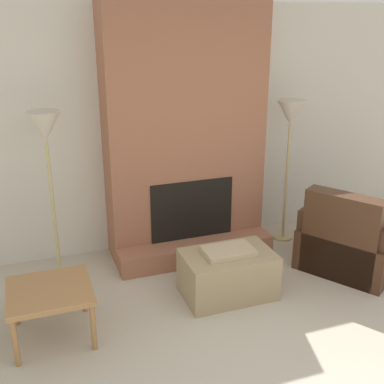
# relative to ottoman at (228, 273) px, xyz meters

# --- Properties ---
(wall_back) EXTENTS (6.91, 0.06, 2.60)m
(wall_back) POSITION_rel_ottoman_xyz_m (-0.04, 1.33, 1.08)
(wall_back) COLOR beige
(wall_back) RESTS_ON ground_plane
(fireplace) EXTENTS (1.66, 0.73, 2.60)m
(fireplace) POSITION_rel_ottoman_xyz_m (-0.04, 1.06, 1.01)
(fireplace) COLOR #935B42
(fireplace) RESTS_ON ground_plane
(ottoman) EXTENTS (0.83, 0.53, 0.48)m
(ottoman) POSITION_rel_ottoman_xyz_m (0.00, 0.00, 0.00)
(ottoman) COLOR #998460
(ottoman) RESTS_ON ground_plane
(armchair) EXTENTS (1.25, 1.25, 0.88)m
(armchair) POSITION_rel_ottoman_xyz_m (1.39, 0.07, 0.06)
(armchair) COLOR #422819
(armchair) RESTS_ON ground_plane
(side_table) EXTENTS (0.65, 0.63, 0.44)m
(side_table) POSITION_rel_ottoman_xyz_m (-1.58, -0.10, 0.16)
(side_table) COLOR #9E7042
(side_table) RESTS_ON ground_plane
(floor_lamp_left) EXTENTS (0.31, 0.31, 1.65)m
(floor_lamp_left) POSITION_rel_ottoman_xyz_m (-1.44, 0.91, 1.22)
(floor_lamp_left) COLOR tan
(floor_lamp_left) RESTS_ON ground_plane
(floor_lamp_right) EXTENTS (0.31, 0.31, 1.62)m
(floor_lamp_right) POSITION_rel_ottoman_xyz_m (1.10, 0.91, 1.18)
(floor_lamp_right) COLOR tan
(floor_lamp_right) RESTS_ON ground_plane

